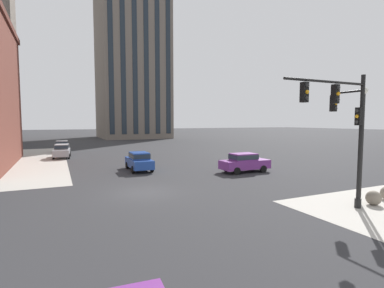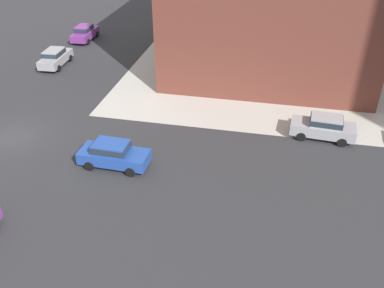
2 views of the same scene
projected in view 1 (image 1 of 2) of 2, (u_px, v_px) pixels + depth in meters
The scene contains 9 objects.
ground_plane at pixel (144, 193), 18.41m from camera, with size 320.00×320.00×0.00m, color #2D2D30.
traffic_signal_main at pixel (345, 121), 14.59m from camera, with size 5.28×2.09×6.81m.
bollard_sphere_curb_a at pixel (374, 198), 15.63m from camera, with size 0.78×0.78×0.78m, color gray.
street_lamp_corner_near at pixel (362, 133), 15.64m from camera, with size 0.36×0.36×6.30m.
car_main_northbound_near at pixel (62, 146), 42.70m from camera, with size 2.16×4.53×1.68m.
car_main_northbound_far at pixel (139, 160), 26.68m from camera, with size 1.99×4.45×1.68m.
car_main_southbound_far at pixel (244, 162), 25.76m from camera, with size 4.42×1.93×1.68m.
car_cross_westbound at pixel (62, 150), 35.96m from camera, with size 2.14×4.52×1.68m.
residential_tower_skyline_right at pixel (131, 8), 79.20m from camera, with size 17.55×19.95×70.44m.
Camera 1 is at (-4.86, -17.71, 4.48)m, focal length 27.32 mm.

